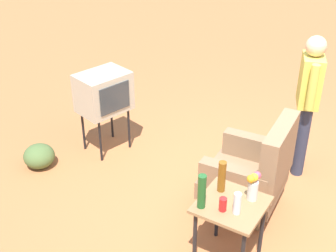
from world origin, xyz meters
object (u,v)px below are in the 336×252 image
(bottle_short_clear, at_px, (237,203))
(bottle_wine_green, at_px, (202,191))
(soda_can_red, at_px, (223,204))
(flower_vase, at_px, (253,185))
(bottle_tall_amber, at_px, (222,177))
(tv_on_stand, at_px, (104,93))
(armchair, at_px, (254,170))
(side_table, at_px, (231,212))
(person_standing, at_px, (308,98))

(bottle_short_clear, height_order, bottle_wine_green, bottle_wine_green)
(bottle_short_clear, distance_m, bottle_wine_green, 0.31)
(bottle_short_clear, distance_m, soda_can_red, 0.12)
(flower_vase, bearing_deg, bottle_tall_amber, -83.68)
(tv_on_stand, height_order, soda_can_red, tv_on_stand)
(armchair, height_order, tv_on_stand, armchair)
(tv_on_stand, bearing_deg, flower_vase, 70.78)
(soda_can_red, xyz_separation_m, bottle_tall_amber, (-0.24, -0.13, 0.09))
(soda_can_red, xyz_separation_m, bottle_wine_green, (0.05, -0.17, 0.10))
(side_table, bearing_deg, soda_can_red, -13.52)
(bottle_short_clear, bearing_deg, bottle_wine_green, -74.16)
(bottle_wine_green, bearing_deg, side_table, 130.73)
(tv_on_stand, bearing_deg, bottle_tall_amber, 67.50)
(armchair, relative_size, person_standing, 0.65)
(tv_on_stand, xyz_separation_m, soda_can_red, (1.05, 2.09, -0.07))
(tv_on_stand, bearing_deg, bottle_wine_green, 60.10)
(tv_on_stand, distance_m, soda_can_red, 2.34)
(side_table, distance_m, bottle_wine_green, 0.37)
(side_table, distance_m, bottle_short_clear, 0.23)
(side_table, height_order, soda_can_red, soda_can_red)
(bottle_wine_green, distance_m, bottle_tall_amber, 0.29)
(soda_can_red, height_order, flower_vase, flower_vase)
(bottle_wine_green, height_order, bottle_tall_amber, bottle_wine_green)
(person_standing, bearing_deg, bottle_tall_amber, -8.22)
(tv_on_stand, height_order, bottle_short_clear, tv_on_stand)
(person_standing, xyz_separation_m, flower_vase, (1.61, 0.04, -0.14))
(side_table, distance_m, soda_can_red, 0.20)
(bottle_tall_amber, bearing_deg, side_table, 53.72)
(bottle_wine_green, xyz_separation_m, flower_vase, (-0.32, 0.32, -0.01))
(tv_on_stand, bearing_deg, person_standing, 110.68)
(person_standing, distance_m, bottle_wine_green, 1.96)
(tv_on_stand, height_order, bottle_tall_amber, tv_on_stand)
(bottle_short_clear, bearing_deg, soda_can_red, -76.61)
(side_table, relative_size, flower_vase, 2.45)
(side_table, height_order, bottle_short_clear, bottle_short_clear)
(flower_vase, bearing_deg, tv_on_stand, -109.22)
(bottle_tall_amber, bearing_deg, tv_on_stand, -112.50)
(side_table, bearing_deg, tv_on_stand, -113.65)
(soda_can_red, distance_m, bottle_tall_amber, 0.28)
(armchair, bearing_deg, side_table, 7.26)
(soda_can_red, bearing_deg, side_table, 166.48)
(bottle_short_clear, bearing_deg, bottle_tall_amber, -130.55)
(person_standing, bearing_deg, flower_vase, 1.53)
(bottle_tall_amber, bearing_deg, soda_can_red, 28.69)
(tv_on_stand, bearing_deg, bottle_short_clear, 65.16)
(flower_vase, bearing_deg, person_standing, -178.47)
(armchair, relative_size, bottle_short_clear, 5.30)
(tv_on_stand, relative_size, flower_vase, 3.89)
(flower_vase, bearing_deg, bottle_short_clear, -8.78)
(side_table, height_order, tv_on_stand, tv_on_stand)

